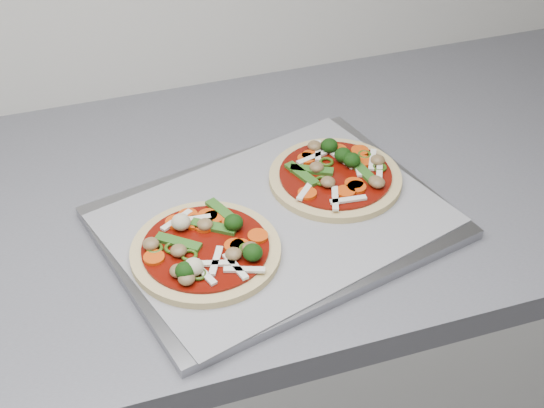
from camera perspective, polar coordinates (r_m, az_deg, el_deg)
name	(u,v)px	position (r m, az deg, el deg)	size (l,w,h in m)	color
base_cabinet	(433,352)	(1.47, 12.02, -10.87)	(3.60, 0.60, 0.86)	silver
countertop	(473,156)	(1.17, 14.91, 3.51)	(3.60, 0.60, 0.04)	slate
baking_tray	(276,223)	(0.97, 0.29, -1.43)	(0.42, 0.31, 0.01)	gray
parchment	(276,218)	(0.97, 0.29, -1.08)	(0.40, 0.29, 0.00)	gray
pizza_left	(206,249)	(0.91, -5.02, -3.37)	(0.22, 0.22, 0.03)	tan
pizza_right	(337,174)	(1.03, 4.89, 2.23)	(0.21, 0.21, 0.03)	tan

